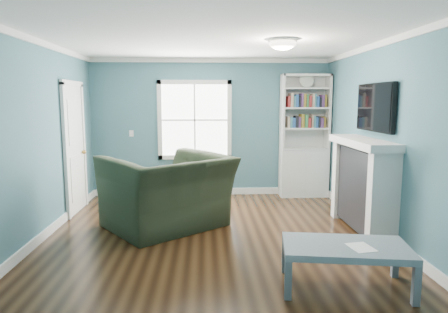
{
  "coord_description": "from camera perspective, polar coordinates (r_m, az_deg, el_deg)",
  "views": [
    {
      "loc": [
        -0.11,
        -5.13,
        1.82
      ],
      "look_at": [
        0.16,
        0.4,
        1.04
      ],
      "focal_mm": 32.0,
      "sensor_mm": 36.0,
      "label": 1
    }
  ],
  "objects": [
    {
      "name": "floor",
      "position": [
        5.45,
        -1.49,
        -11.5
      ],
      "size": [
        5.0,
        5.0,
        0.0
      ],
      "primitive_type": "plane",
      "color": "black",
      "rests_on": "ground"
    },
    {
      "name": "room_walls",
      "position": [
        5.14,
        -1.55,
        5.36
      ],
      "size": [
        5.0,
        5.0,
        5.0
      ],
      "color": "#3D6574",
      "rests_on": "ground"
    },
    {
      "name": "trim",
      "position": [
        5.17,
        -1.54,
        1.54
      ],
      "size": [
        4.5,
        5.0,
        2.6
      ],
      "color": "white",
      "rests_on": "ground"
    },
    {
      "name": "window",
      "position": [
        7.63,
        -4.21,
        5.22
      ],
      "size": [
        1.4,
        0.06,
        1.5
      ],
      "color": "white",
      "rests_on": "room_walls"
    },
    {
      "name": "bookshelf",
      "position": [
        7.72,
        11.35,
        1.19
      ],
      "size": [
        0.9,
        0.35,
        2.31
      ],
      "color": "silver",
      "rests_on": "ground"
    },
    {
      "name": "fireplace",
      "position": [
        5.88,
        19.18,
        -4.04
      ],
      "size": [
        0.44,
        1.58,
        1.3
      ],
      "color": "black",
      "rests_on": "ground"
    },
    {
      "name": "tv",
      "position": [
        5.81,
        20.79,
        6.57
      ],
      "size": [
        0.06,
        1.1,
        0.65
      ],
      "primitive_type": "cube",
      "color": "black",
      "rests_on": "fireplace"
    },
    {
      "name": "door",
      "position": [
        6.91,
        -20.56,
        1.3
      ],
      "size": [
        0.12,
        0.98,
        2.17
      ],
      "color": "silver",
      "rests_on": "ground"
    },
    {
      "name": "ceiling_fixture",
      "position": [
        5.38,
        8.39,
        15.73
      ],
      "size": [
        0.38,
        0.38,
        0.15
      ],
      "color": "white",
      "rests_on": "room_walls"
    },
    {
      "name": "light_switch",
      "position": [
        7.77,
        -13.08,
        3.23
      ],
      "size": [
        0.08,
        0.01,
        0.12
      ],
      "primitive_type": "cube",
      "color": "white",
      "rests_on": "room_walls"
    },
    {
      "name": "recliner",
      "position": [
        5.75,
        -8.1,
        -3.3
      ],
      "size": [
        1.9,
        1.8,
        1.4
      ],
      "primitive_type": "imported",
      "rotation": [
        0.0,
        0.0,
        -2.49
      ],
      "color": "#232E1D",
      "rests_on": "ground"
    },
    {
      "name": "coffee_table",
      "position": [
        4.14,
        16.99,
        -12.7
      ],
      "size": [
        1.28,
        0.82,
        0.43
      ],
      "rotation": [
        0.0,
        0.0,
        -0.15
      ],
      "color": "#4F575F",
      "rests_on": "ground"
    },
    {
      "name": "paper_sheet",
      "position": [
        4.09,
        18.99,
        -12.17
      ],
      "size": [
        0.25,
        0.29,
        0.0
      ],
      "primitive_type": "cube",
      "rotation": [
        0.0,
        0.0,
        0.16
      ],
      "color": "white",
      "rests_on": "coffee_table"
    }
  ]
}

